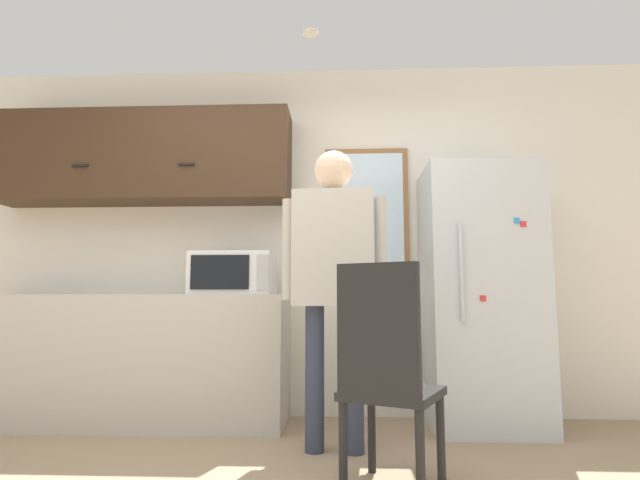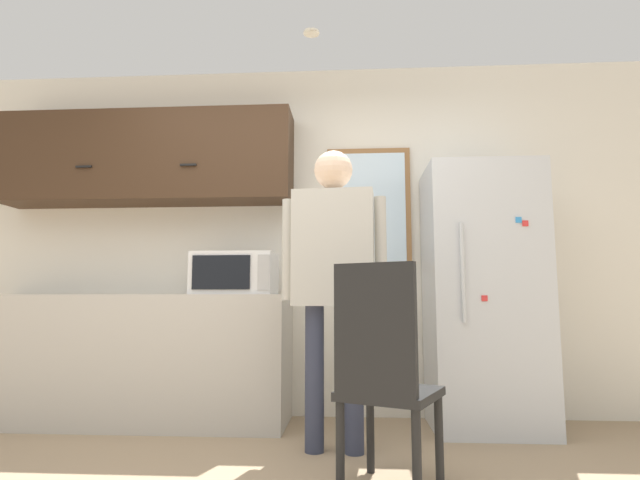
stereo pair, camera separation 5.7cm
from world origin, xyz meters
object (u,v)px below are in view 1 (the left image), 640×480
at_px(refrigerator, 481,296).
at_px(microwave, 233,274).
at_px(person, 334,262).
at_px(chair, 386,370).

bearing_deg(refrigerator, microwave, -178.48).
bearing_deg(person, microwave, 148.50).
height_order(microwave, chair, microwave).
height_order(person, chair, person).
distance_m(microwave, refrigerator, 1.72).
distance_m(person, chair, 0.86).
height_order(refrigerator, chair, refrigerator).
bearing_deg(chair, microwave, -25.62).
relative_size(refrigerator, chair, 1.74).
relative_size(microwave, refrigerator, 0.31).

